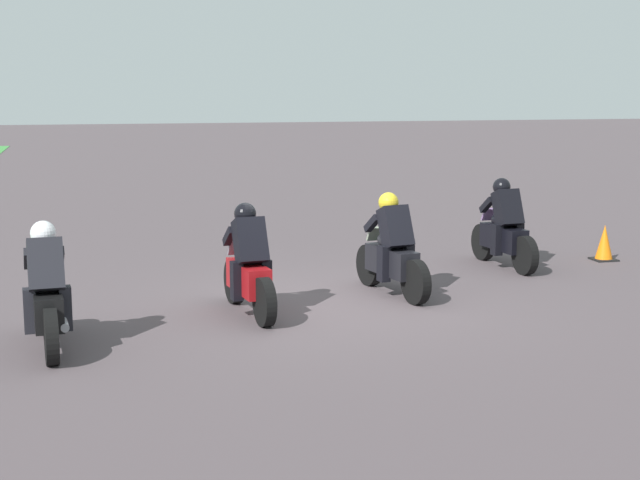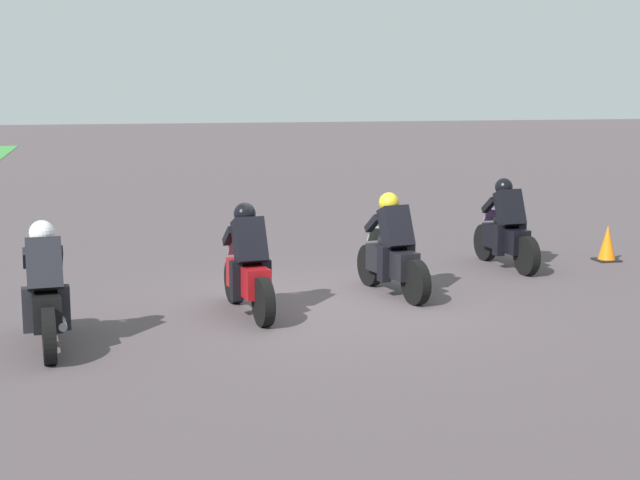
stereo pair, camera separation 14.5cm
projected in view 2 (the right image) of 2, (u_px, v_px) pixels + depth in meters
The scene contains 6 objects.
ground_plane at pixel (326, 305), 13.42m from camera, with size 120.00×120.00×0.00m, color #4E4347.
rider_lane_a at pixel (506, 231), 16.02m from camera, with size 2.04×0.56×1.51m.
rider_lane_b at pixel (392, 253), 13.96m from camera, with size 2.03×0.63×1.51m.
rider_lane_c at pixel (248, 269), 12.78m from camera, with size 2.04×0.59×1.51m.
rider_lane_d at pixel (46, 296), 11.16m from camera, with size 2.04×0.56×1.51m.
traffic_cone at pixel (607, 244), 16.66m from camera, with size 0.40×0.40×0.63m.
Camera 2 is at (-12.74, 2.99, 3.11)m, focal length 53.32 mm.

